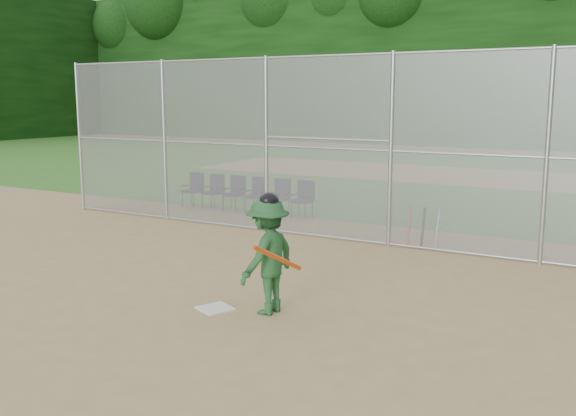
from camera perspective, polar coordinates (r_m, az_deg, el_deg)
The scene contains 14 objects.
ground at distance 9.86m, azimuth -7.31°, elevation -8.47°, with size 100.00×100.00×0.00m, color tan.
grass_strip at distance 26.25m, azimuth 17.07°, elevation 2.64°, with size 100.00×100.00×0.00m, color #2E681F.
dirt_patch_far at distance 26.25m, azimuth 17.07°, elevation 2.65°, with size 24.00×24.00×0.00m, color tan.
backstop_fence at distance 13.72m, azimuth 5.22°, elevation 5.54°, with size 16.09×0.09×4.00m.
treeline at distance 28.13m, azimuth 18.58°, elevation 14.24°, with size 81.00×60.00×11.00m.
home_plate at distance 9.62m, azimuth -6.47°, elevation -8.85°, with size 0.45×0.45×0.02m, color silver.
batter_at_plate at distance 9.19m, azimuth -1.81°, elevation -4.22°, with size 0.95×1.34×1.76m.
spare_bats at distance 13.52m, azimuth 11.91°, elevation -1.75°, with size 0.66×0.27×0.85m.
chair_0 at distance 18.45m, azimuth -8.51°, elevation 1.59°, with size 0.54×0.52×0.96m, color black, non-canonical shape.
chair_1 at distance 18.02m, azimuth -6.73°, elevation 1.44°, with size 0.54×0.52×0.96m, color black, non-canonical shape.
chair_2 at distance 17.61m, azimuth -4.86°, elevation 1.28°, with size 0.54×0.52×0.96m, color black, non-canonical shape.
chair_3 at distance 17.22m, azimuth -2.91°, elevation 1.10°, with size 0.54×0.52×0.96m, color black, non-canonical shape.
chair_4 at distance 16.85m, azimuth -0.88°, elevation 0.92°, with size 0.54×0.52×0.96m, color black, non-canonical shape.
chair_5 at distance 16.51m, azimuth 1.25°, elevation 0.74°, with size 0.54×0.52×0.96m, color black, non-canonical shape.
Camera 1 is at (5.69, -7.44, 3.08)m, focal length 40.00 mm.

